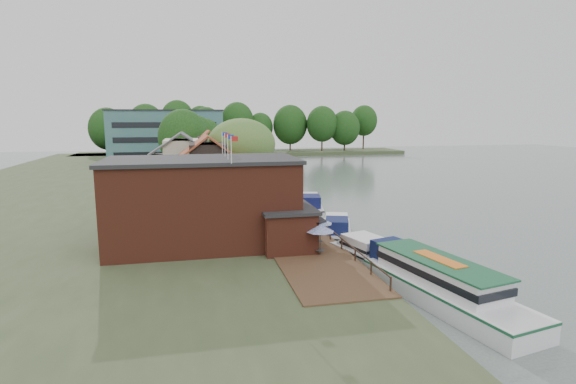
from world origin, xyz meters
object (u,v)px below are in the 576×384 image
pub (227,201)px  swan (394,282)px  cottage_a (208,173)px  cottage_b (182,164)px  tour_boat (445,283)px  umbrella_2 (304,227)px  cruiser_4 (272,181)px  umbrella_1 (318,231)px  umbrella_0 (320,240)px  cruiser_2 (310,203)px  umbrella_3 (294,216)px  cruiser_0 (378,253)px  cottage_c (209,158)px  hotel_block (167,137)px  umbrella_4 (289,211)px  umbrella_5 (287,207)px  cruiser_3 (289,191)px  willow (242,160)px  cruiser_1 (337,226)px

pub → swan: (10.68, -9.50, -4.43)m
cottage_a → cottage_b: (-3.00, 10.00, 0.00)m
tour_boat → umbrella_2: bearing=103.7°
cruiser_4 → tour_boat: 48.10m
cottage_a → umbrella_1: 19.55m
umbrella_0 → cruiser_2: bearing=77.2°
umbrella_3 → cruiser_0: size_ratio=0.23×
cottage_c → swan: 45.07m
hotel_block → cruiser_2: (19.17, -55.85, -5.94)m
umbrella_0 → umbrella_4: bearing=90.4°
pub → umbrella_1: bearing=-19.3°
umbrella_5 → cruiser_4: umbrella_5 is taller
cottage_a → umbrella_4: cottage_a is taller
cottage_c → cruiser_3: cottage_c is taller
cruiser_4 → willow: bearing=-99.2°
umbrella_4 → cruiser_1: bearing=-30.9°
umbrella_4 → cruiser_4: size_ratio=0.24×
pub → cruiser_1: (10.69, 3.22, -3.52)m
cruiser_4 → cruiser_3: bearing=-71.9°
umbrella_3 → cruiser_1: size_ratio=0.25×
cruiser_1 → umbrella_4: bearing=167.3°
tour_boat → cruiser_3: bearing=80.9°
tour_boat → swan: size_ratio=29.37×
umbrella_0 → tour_boat: (5.70, -8.12, -0.88)m
cottage_c → tour_boat: size_ratio=0.66×
pub → umbrella_3: bearing=28.7°
umbrella_2 → cruiser_1: bearing=42.9°
cottage_b → cruiser_2: (15.17, -9.85, -4.04)m
hotel_block → swan: bearing=-76.9°
umbrella_0 → cruiser_4: bearing=85.0°
pub → umbrella_3: size_ratio=8.42×
cottage_a → umbrella_4: (7.50, -9.28, -2.96)m
cruiser_3 → tour_boat: 37.98m
umbrella_0 → umbrella_2: size_ratio=0.98×
umbrella_2 → cruiser_1: 5.93m
umbrella_5 → cottage_b: bearing=122.7°
willow → umbrella_1: bearing=-80.7°
cruiser_1 → cruiser_3: bearing=108.1°
umbrella_4 → swan: bearing=-74.6°
umbrella_5 → cruiser_4: size_ratio=0.24×
cruiser_3 → cottage_b: bearing=-177.3°
cottage_b → cruiser_4: bearing=35.1°
willow → umbrella_5: (3.36, -11.92, -3.93)m
umbrella_4 → swan: 15.92m
pub → swan: bearing=-41.6°
cottage_c → tour_boat: bearing=-75.4°
umbrella_0 → cruiser_0: size_ratio=0.23×
pub → cruiser_4: (10.08, 34.88, -3.47)m
cruiser_1 → cruiser_2: cruiser_2 is taller
umbrella_2 → umbrella_4: (0.07, 6.46, 0.00)m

